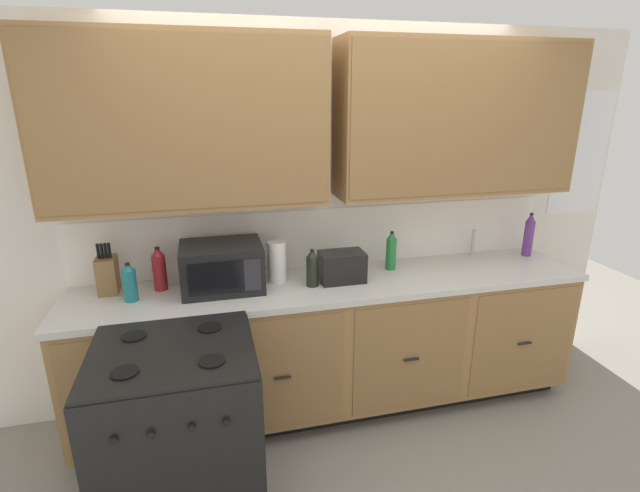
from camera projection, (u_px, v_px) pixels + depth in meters
ground_plane at (347, 434)px, 2.99m from camera, size 8.10×8.10×0.00m
wall_unit at (329, 159)px, 2.93m from camera, size 4.44×0.40×2.49m
counter_run at (335, 344)px, 3.12m from camera, size 3.27×0.64×0.93m
stove_range at (180, 433)px, 2.31m from camera, size 0.76×0.68×0.95m
microwave at (222, 267)px, 2.82m from camera, size 0.48×0.37×0.28m
toaster at (342, 267)px, 2.95m from camera, size 0.28×0.18×0.19m
knife_block at (108, 274)px, 2.77m from camera, size 0.11×0.14×0.31m
sink_faucet at (473, 243)px, 3.39m from camera, size 0.02×0.02×0.20m
paper_towel_roll at (277, 262)px, 2.93m from camera, size 0.12×0.12×0.26m
bottle_dark at (312, 268)px, 2.86m from camera, size 0.08×0.08×0.24m
bottle_violet at (529, 235)px, 3.40m from camera, size 0.07×0.07×0.32m
bottle_green at (391, 251)px, 3.14m from camera, size 0.07×0.07×0.26m
bottle_teal at (130, 282)px, 2.66m from camera, size 0.08×0.08×0.23m
bottle_red at (159, 269)px, 2.81m from camera, size 0.08×0.08×0.27m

